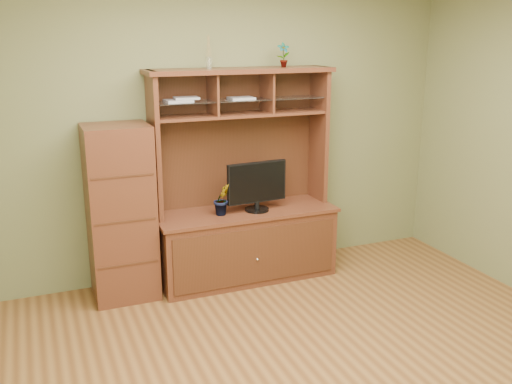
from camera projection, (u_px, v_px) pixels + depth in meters
room at (327, 179)px, 3.39m from camera, size 4.54×4.04×2.74m
media_hutch at (244, 222)px, 5.20m from camera, size 1.66×0.61×1.90m
monitor at (257, 185)px, 5.06m from camera, size 0.56×0.22×0.44m
orchid_plant at (222, 199)px, 4.97m from camera, size 0.16×0.13×0.29m
top_plant at (283, 55)px, 5.02m from camera, size 0.12×0.09×0.21m
reed_diffuser at (209, 56)px, 4.77m from camera, size 0.05×0.05×0.27m
magazines at (202, 99)px, 4.84m from camera, size 0.79×0.18×0.04m
side_cabinet at (121, 213)px, 4.76m from camera, size 0.53×0.48×1.48m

